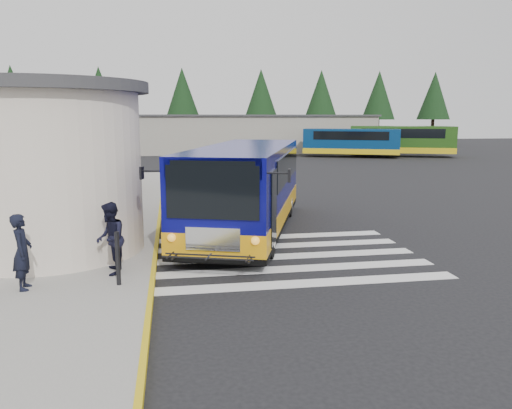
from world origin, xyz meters
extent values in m
plane|color=black|center=(0.00, 0.00, 0.00)|extent=(140.00, 140.00, 0.00)
cube|color=gray|center=(-9.00, 4.00, 0.07)|extent=(10.00, 34.00, 0.15)
cube|color=gold|center=(-4.05, 4.00, 0.08)|extent=(0.12, 34.00, 0.16)
cylinder|color=beige|center=(-7.00, 0.50, 2.40)|extent=(5.20, 5.20, 4.50)
cylinder|color=#38383A|center=(-7.00, 0.50, 4.80)|extent=(5.80, 5.80, 0.30)
cube|color=black|center=(-6.48, 5.00, 1.25)|extent=(0.08, 1.20, 2.20)
cube|color=#38383A|center=(-6.00, 5.00, 2.55)|extent=(1.20, 1.80, 0.12)
cube|color=silver|center=(-0.50, -3.20, 0.01)|extent=(8.00, 0.55, 0.01)
cube|color=silver|center=(-0.50, -2.00, 0.01)|extent=(8.00, 0.55, 0.01)
cube|color=silver|center=(-0.50, -0.80, 0.01)|extent=(8.00, 0.55, 0.01)
cube|color=silver|center=(-0.50, 0.40, 0.01)|extent=(8.00, 0.55, 0.01)
cube|color=silver|center=(-0.50, 1.60, 0.01)|extent=(8.00, 0.55, 0.01)
cube|color=gray|center=(6.00, 42.00, 2.00)|extent=(26.00, 8.00, 4.00)
cube|color=#38383A|center=(6.00, 42.00, 4.10)|extent=(26.40, 8.40, 0.20)
cylinder|color=black|center=(-22.00, 50.00, 1.80)|extent=(0.44, 0.44, 3.60)
cone|color=black|center=(-22.00, 50.00, 6.80)|extent=(4.40, 4.40, 6.40)
cylinder|color=black|center=(-12.00, 50.00, 1.80)|extent=(0.44, 0.44, 3.60)
cone|color=black|center=(-12.00, 50.00, 6.80)|extent=(4.40, 4.40, 6.40)
cylinder|color=black|center=(-2.00, 50.00, 1.80)|extent=(0.44, 0.44, 3.60)
cone|color=black|center=(-2.00, 50.00, 6.80)|extent=(4.40, 4.40, 6.40)
cylinder|color=black|center=(8.00, 50.00, 1.80)|extent=(0.44, 0.44, 3.60)
cone|color=black|center=(8.00, 50.00, 6.80)|extent=(4.40, 4.40, 6.40)
cylinder|color=black|center=(16.00, 50.00, 1.80)|extent=(0.44, 0.44, 3.60)
cone|color=black|center=(16.00, 50.00, 6.80)|extent=(4.40, 4.40, 6.40)
cylinder|color=black|center=(24.00, 50.00, 1.80)|extent=(0.44, 0.44, 3.60)
cone|color=black|center=(24.00, 50.00, 6.80)|extent=(4.40, 4.40, 6.40)
cylinder|color=black|center=(32.00, 50.00, 1.80)|extent=(0.44, 0.44, 3.60)
cone|color=black|center=(32.00, 50.00, 6.80)|extent=(4.40, 4.40, 6.40)
cube|color=#080864|center=(-0.98, 2.59, 1.72)|extent=(5.68, 10.18, 2.56)
cube|color=orange|center=(-0.98, 2.59, 0.74)|extent=(5.72, 10.21, 0.61)
cube|color=black|center=(-0.98, 2.59, 0.38)|extent=(5.71, 10.20, 0.24)
cube|color=black|center=(-2.53, -2.09, 2.13)|extent=(2.30, 0.82, 1.36)
cube|color=silver|center=(-2.53, -2.10, 0.93)|extent=(1.37, 0.51, 0.60)
cube|color=black|center=(-2.01, 3.85, 2.24)|extent=(2.31, 6.85, 0.98)
cube|color=black|center=(0.61, 2.98, 2.24)|extent=(2.31, 6.85, 0.98)
cylinder|color=black|center=(-3.15, -0.14, 0.52)|extent=(0.64, 1.10, 1.05)
cylinder|color=black|center=(-0.87, -0.89, 0.52)|extent=(0.64, 1.10, 1.05)
cylinder|color=black|center=(-1.22, 5.66, 0.52)|extent=(0.64, 1.10, 1.05)
cylinder|color=black|center=(1.06, 4.90, 0.52)|extent=(0.64, 1.10, 1.05)
cube|color=black|center=(-4.28, -1.31, 2.56)|extent=(0.11, 0.20, 0.33)
cube|color=black|center=(-0.66, -2.51, 2.56)|extent=(0.11, 0.20, 0.33)
imported|color=black|center=(-6.87, -2.91, 1.02)|extent=(0.48, 0.67, 1.73)
imported|color=black|center=(-5.05, -2.09, 1.05)|extent=(0.74, 0.92, 1.79)
cylinder|color=black|center=(-4.80, -2.98, 0.78)|extent=(0.10, 0.10, 1.26)
cube|color=navy|center=(14.14, 33.16, 1.60)|extent=(9.54, 6.23, 2.38)
cube|color=gold|center=(14.14, 33.16, 0.64)|extent=(9.58, 6.27, 0.52)
cube|color=black|center=(14.14, 33.16, 2.17)|extent=(7.68, 5.42, 0.83)
cube|color=#204612|center=(19.48, 33.18, 1.75)|extent=(10.45, 6.54, 2.59)
cube|color=gold|center=(19.48, 33.18, 0.70)|extent=(10.50, 6.58, 0.56)
cube|color=black|center=(19.48, 33.18, 2.37)|extent=(8.39, 5.71, 0.90)
camera|label=1|loc=(-3.49, -14.42, 4.00)|focal=35.00mm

